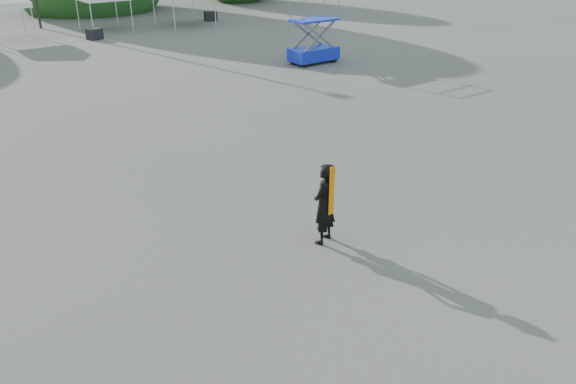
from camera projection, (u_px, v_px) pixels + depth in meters
ground at (292, 220)px, 13.15m from camera, size 120.00×120.00×0.00m
man at (324, 204)px, 11.87m from camera, size 0.78×0.66×1.82m
scissor_lift at (314, 30)px, 27.59m from camera, size 2.46×1.23×3.17m
crate_mid at (95, 34)px, 34.02m from camera, size 0.99×0.88×0.65m
crate_east at (211, 16)px, 40.79m from camera, size 0.99×0.85×0.66m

